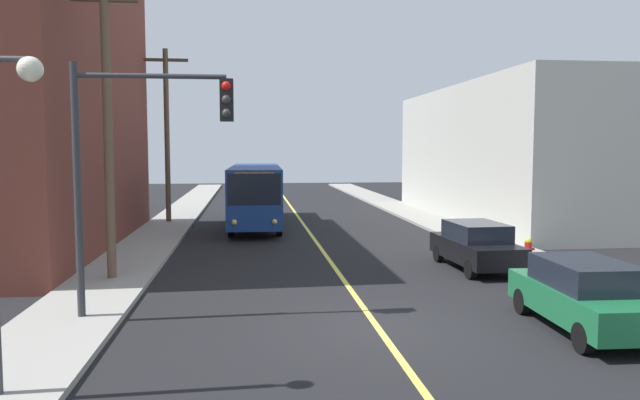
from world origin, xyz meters
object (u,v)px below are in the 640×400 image
parked_car_black (476,245)px  traffic_signal_left_corner (143,142)px  utility_pole_near (107,99)px  parked_car_green (584,294)px  utility_pole_mid (167,127)px  street_lamp_left (3,174)px  city_bus (256,192)px  fire_hydrant (528,250)px

parked_car_black → traffic_signal_left_corner: bearing=-153.2°
utility_pole_near → parked_car_black: bearing=3.2°
parked_car_green → utility_pole_mid: utility_pole_mid is taller
utility_pole_near → traffic_signal_left_corner: bearing=-68.2°
parked_car_green → street_lamp_left: bearing=-167.0°
parked_car_green → traffic_signal_left_corner: traffic_signal_left_corner is taller
parked_car_black → street_lamp_left: bearing=-139.8°
city_bus → parked_car_black: bearing=-60.4°
utility_pole_near → utility_pole_mid: 14.79m
utility_pole_mid → street_lamp_left: 23.98m
city_bus → traffic_signal_left_corner: traffic_signal_left_corner is taller
parked_car_black → traffic_signal_left_corner: 11.95m
city_bus → fire_hydrant: (9.45, -12.69, -1.23)m
parked_car_black → street_lamp_left: (-11.62, -9.81, 2.90)m
traffic_signal_left_corner → parked_car_black: bearing=26.8°
parked_car_black → city_bus: bearing=119.6°
parked_car_black → fire_hydrant: bearing=9.3°
traffic_signal_left_corner → fire_hydrant: size_ratio=7.14×
utility_pole_mid → street_lamp_left: utility_pole_mid is taller
parked_car_green → traffic_signal_left_corner: 10.80m
parked_car_green → fire_hydrant: (2.23, 7.51, -0.26)m
parked_car_green → traffic_signal_left_corner: (-10.03, 2.02, 3.46)m
city_bus → traffic_signal_left_corner: 18.57m
parked_car_black → utility_pole_mid: utility_pole_mid is taller
utility_pole_near → utility_pole_mid: utility_pole_near is taller
traffic_signal_left_corner → street_lamp_left: traffic_signal_left_corner is taller
traffic_signal_left_corner → fire_hydrant: traffic_signal_left_corner is taller
parked_car_black → parked_car_green: bearing=-91.4°
parked_car_green → street_lamp_left: size_ratio=0.81×
parked_car_green → fire_hydrant: bearing=73.5°
city_bus → parked_car_black: 15.01m
street_lamp_left → city_bus: bearing=79.5°
utility_pole_near → street_lamp_left: utility_pole_near is taller
utility_pole_mid → parked_car_green: bearing=-60.6°
utility_pole_near → street_lamp_left: size_ratio=1.81×
street_lamp_left → fire_hydrant: (13.68, 10.15, -3.16)m
utility_pole_near → street_lamp_left: 9.34m
traffic_signal_left_corner → fire_hydrant: 13.94m
utility_pole_near → traffic_signal_left_corner: (1.79, -4.48, -1.33)m
parked_car_black → utility_pole_mid: bearing=130.8°
traffic_signal_left_corner → city_bus: bearing=81.2°
fire_hydrant → parked_car_green: bearing=-106.5°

